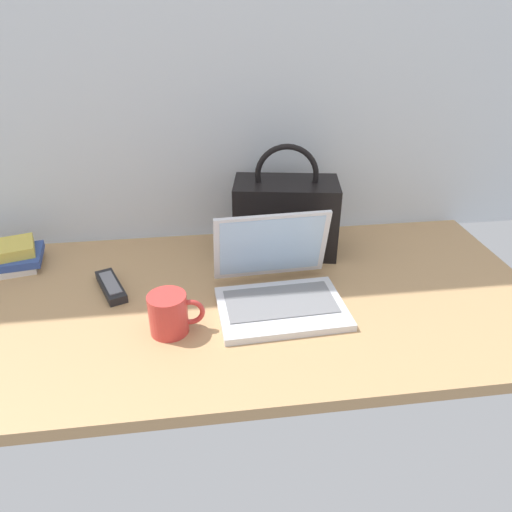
{
  "coord_description": "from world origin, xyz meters",
  "views": [
    {
      "loc": [
        -0.08,
        -1.02,
        0.72
      ],
      "look_at": [
        0.05,
        0.0,
        0.15
      ],
      "focal_mm": 33.35,
      "sensor_mm": 36.0,
      "label": 1
    }
  ],
  "objects_px": {
    "laptop": "(278,286)",
    "coffee_mug": "(170,313)",
    "remote_control_near": "(111,286)",
    "book_stack": "(2,258)",
    "handbag": "(285,215)"
  },
  "relations": [
    {
      "from": "remote_control_near",
      "to": "book_stack",
      "type": "height_order",
      "value": "book_stack"
    },
    {
      "from": "laptop",
      "to": "book_stack",
      "type": "xyz_separation_m",
      "value": [
        -0.75,
        0.27,
        -0.01
      ]
    },
    {
      "from": "coffee_mug",
      "to": "book_stack",
      "type": "relative_size",
      "value": 0.56
    },
    {
      "from": "laptop",
      "to": "book_stack",
      "type": "height_order",
      "value": "laptop"
    },
    {
      "from": "laptop",
      "to": "handbag",
      "type": "xyz_separation_m",
      "value": [
        0.07,
        0.27,
        0.07
      ]
    },
    {
      "from": "laptop",
      "to": "handbag",
      "type": "bearing_deg",
      "value": 75.78
    },
    {
      "from": "laptop",
      "to": "coffee_mug",
      "type": "xyz_separation_m",
      "value": [
        -0.27,
        -0.09,
        0.0
      ]
    },
    {
      "from": "remote_control_near",
      "to": "handbag",
      "type": "height_order",
      "value": "handbag"
    },
    {
      "from": "coffee_mug",
      "to": "remote_control_near",
      "type": "height_order",
      "value": "coffee_mug"
    },
    {
      "from": "coffee_mug",
      "to": "handbag",
      "type": "relative_size",
      "value": 0.39
    },
    {
      "from": "laptop",
      "to": "coffee_mug",
      "type": "distance_m",
      "value": 0.28
    },
    {
      "from": "laptop",
      "to": "remote_control_near",
      "type": "bearing_deg",
      "value": 165.86
    },
    {
      "from": "laptop",
      "to": "book_stack",
      "type": "bearing_deg",
      "value": 160.24
    },
    {
      "from": "remote_control_near",
      "to": "book_stack",
      "type": "distance_m",
      "value": 0.36
    },
    {
      "from": "coffee_mug",
      "to": "book_stack",
      "type": "bearing_deg",
      "value": 143.33
    }
  ]
}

